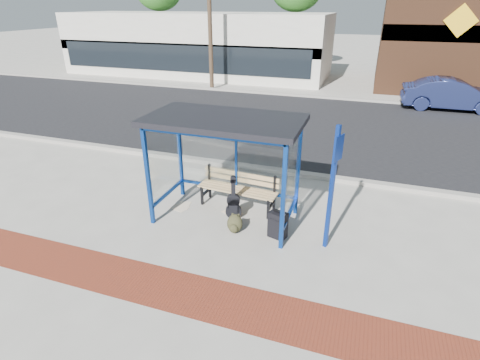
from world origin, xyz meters
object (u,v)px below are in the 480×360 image
at_px(backpack, 235,224).
at_px(parked_car, 452,94).
at_px(bench, 239,187).
at_px(guitar_bag, 233,204).
at_px(suitcase, 278,225).

distance_m(backpack, parked_car, 14.49).
height_order(bench, backpack, bench).
xyz_separation_m(guitar_bag, parked_car, (6.27, 12.62, 0.35)).
bearing_deg(bench, parked_car, 66.63).
relative_size(suitcase, parked_car, 0.15).
bearing_deg(suitcase, bench, 157.21).
bearing_deg(backpack, guitar_bag, 104.96).
distance_m(guitar_bag, parked_car, 14.10).
height_order(bench, parked_car, parked_car).
height_order(bench, suitcase, bench).
bearing_deg(guitar_bag, parked_car, 44.36).
height_order(guitar_bag, suitcase, guitar_bag).
height_order(suitcase, parked_car, parked_car).
xyz_separation_m(backpack, parked_car, (6.05, 13.16, 0.52)).
distance_m(guitar_bag, backpack, 0.61).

